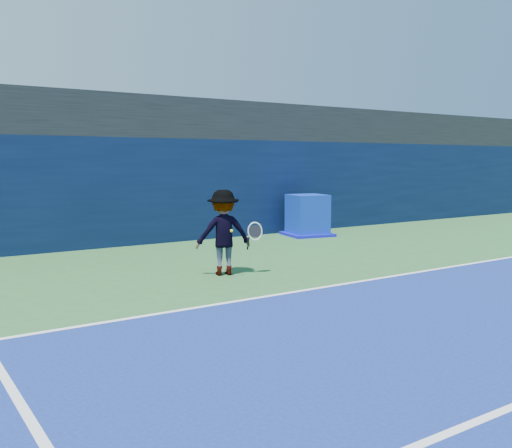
{
  "coord_description": "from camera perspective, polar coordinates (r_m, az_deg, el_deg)",
  "views": [
    {
      "loc": [
        -6.04,
        -5.0,
        2.37
      ],
      "look_at": [
        0.76,
        5.2,
        1.0
      ],
      "focal_mm": 40.0,
      "sensor_mm": 36.0,
      "label": 1
    }
  ],
  "objects": [
    {
      "name": "equipment_cart",
      "position": [
        18.11,
        5.17,
        0.71
      ],
      "size": [
        1.58,
        1.58,
        1.3
      ],
      "color": "#0C2CB1",
      "rests_on": "ground"
    },
    {
      "name": "tennis_ball",
      "position": [
        11.44,
        -2.46,
        -0.67
      ],
      "size": [
        0.06,
        0.06,
        0.06
      ],
      "color": "#CCCF17",
      "rests_on": "ground"
    },
    {
      "name": "stadium_band",
      "position": [
        17.61,
        -13.78,
        10.2
      ],
      "size": [
        36.0,
        3.0,
        1.2
      ],
      "primitive_type": "cube",
      "color": "black",
      "rests_on": "back_wall_assembly"
    },
    {
      "name": "back_wall_assembly",
      "position": [
        16.65,
        -12.42,
        3.23
      ],
      "size": [
        36.0,
        1.03,
        3.0
      ],
      "color": "#091636",
      "rests_on": "ground"
    },
    {
      "name": "ground",
      "position": [
        8.19,
        16.26,
        -10.7
      ],
      "size": [
        80.0,
        80.0,
        0.0
      ],
      "primitive_type": "plane",
      "color": "#2B602D",
      "rests_on": "ground"
    },
    {
      "name": "baseline",
      "position": [
        10.29,
        3.3,
        -6.89
      ],
      "size": [
        24.0,
        0.1,
        0.01
      ],
      "primitive_type": "cube",
      "color": "white",
      "rests_on": "ground"
    },
    {
      "name": "tennis_player",
      "position": [
        11.82,
        -3.28,
        -0.85
      ],
      "size": [
        1.4,
        1.0,
        1.77
      ],
      "color": "white",
      "rests_on": "ground"
    }
  ]
}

